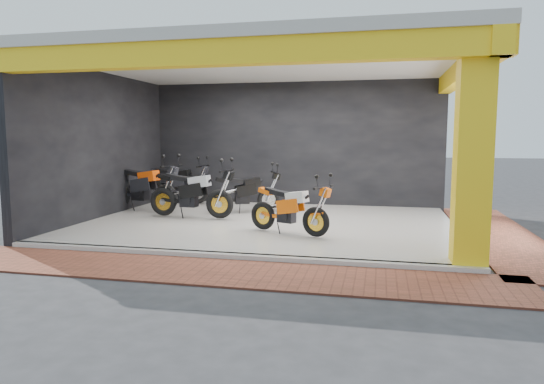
{
  "coord_description": "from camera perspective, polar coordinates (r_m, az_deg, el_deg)",
  "views": [
    {
      "loc": [
        2.41,
        -8.42,
        2.0
      ],
      "look_at": [
        0.33,
        0.91,
        0.9
      ],
      "focal_mm": 32.0,
      "sensor_mm": 36.0,
      "label": 1
    }
  ],
  "objects": [
    {
      "name": "moto_hero",
      "position": [
        9.09,
        5.2,
        -1.8
      ],
      "size": [
        2.03,
        1.39,
        1.16
      ],
      "primitive_type": null,
      "rotation": [
        0.0,
        0.0,
        -0.4
      ],
      "color": "#E85B09",
      "rests_on": "showroom_floor"
    },
    {
      "name": "left_wall",
      "position": [
        12.29,
        -19.49,
        5.03
      ],
      "size": [
        0.2,
        6.2,
        3.5
      ],
      "primitive_type": "cube",
      "color": "black",
      "rests_on": "ground"
    },
    {
      "name": "floor_kerb",
      "position": [
        8.02,
        -5.34,
        -7.53
      ],
      "size": [
        8.0,
        0.2,
        0.1
      ],
      "primitive_type": "cube",
      "color": "white",
      "rests_on": "ground"
    },
    {
      "name": "moto_row_b",
      "position": [
        12.18,
        -0.4,
        0.42
      ],
      "size": [
        2.07,
        1.52,
        1.19
      ],
      "primitive_type": null,
      "rotation": [
        0.0,
        0.0,
        0.46
      ],
      "color": "black",
      "rests_on": "showroom_floor"
    },
    {
      "name": "moto_row_a",
      "position": [
        11.12,
        -6.2,
        0.22
      ],
      "size": [
        2.27,
        0.96,
        1.36
      ],
      "primitive_type": null,
      "rotation": [
        0.0,
        0.0,
        -0.06
      ],
      "color": "black",
      "rests_on": "showroom_floor"
    },
    {
      "name": "showroom_ceiling",
      "position": [
        10.81,
        -0.45,
        15.08
      ],
      "size": [
        8.4,
        6.4,
        0.2
      ],
      "primitive_type": "cube",
      "color": "beige",
      "rests_on": "corner_column"
    },
    {
      "name": "header_beam_right",
      "position": [
        10.62,
        21.7,
        13.15
      ],
      "size": [
        0.3,
        6.4,
        0.4
      ],
      "primitive_type": "cube",
      "color": "yellow",
      "rests_on": "corner_column"
    },
    {
      "name": "paver_right",
      "position": [
        10.87,
        25.14,
        -4.58
      ],
      "size": [
        1.4,
        7.0,
        0.03
      ],
      "primitive_type": "cube",
      "color": "brown",
      "rests_on": "ground"
    },
    {
      "name": "back_wall",
      "position": [
        13.73,
        2.49,
        5.52
      ],
      "size": [
        8.2,
        0.2,
        3.5
      ],
      "primitive_type": "cube",
      "color": "black",
      "rests_on": "ground"
    },
    {
      "name": "corner_column",
      "position": [
        7.79,
        22.56,
        4.23
      ],
      "size": [
        0.5,
        0.5,
        3.5
      ],
      "primitive_type": "cube",
      "color": "yellow",
      "rests_on": "ground"
    },
    {
      "name": "moto_row_c",
      "position": [
        12.36,
        -12.41,
        0.86
      ],
      "size": [
        2.43,
        1.3,
        1.41
      ],
      "primitive_type": null,
      "rotation": [
        0.0,
        0.0,
        -0.2
      ],
      "color": "black",
      "rests_on": "showroom_floor"
    },
    {
      "name": "header_beam_front",
      "position": [
        7.91,
        -5.55,
        16.0
      ],
      "size": [
        8.4,
        0.3,
        0.4
      ],
      "primitive_type": "cube",
      "color": "yellow",
      "rests_on": "corner_column"
    },
    {
      "name": "moto_row_d",
      "position": [
        13.73,
        -8.77,
        1.26
      ],
      "size": [
        2.17,
        0.93,
        1.3
      ],
      "primitive_type": null,
      "rotation": [
        0.0,
        0.0,
        -0.07
      ],
      "color": "black",
      "rests_on": "showroom_floor"
    },
    {
      "name": "showroom_floor",
      "position": [
        10.87,
        -0.43,
        -3.77
      ],
      "size": [
        8.0,
        6.0,
        0.1
      ],
      "primitive_type": "cube",
      "color": "white",
      "rests_on": "ground"
    },
    {
      "name": "ground",
      "position": [
        8.98,
        -3.32,
        -6.31
      ],
      "size": [
        80.0,
        80.0,
        0.0
      ],
      "primitive_type": "plane",
      "color": "#2D2D30",
      "rests_on": "ground"
    },
    {
      "name": "paver_front",
      "position": [
        7.32,
        -7.24,
        -9.23
      ],
      "size": [
        9.0,
        1.4,
        0.03
      ],
      "primitive_type": "cube",
      "color": "brown",
      "rests_on": "ground"
    }
  ]
}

